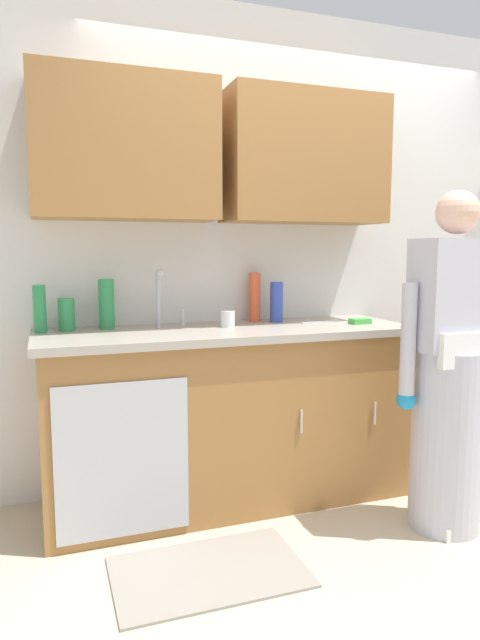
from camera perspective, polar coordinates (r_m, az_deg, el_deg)
ground_plane at (r=2.85m, az=14.99°, el=-21.27°), size 9.00×9.00×0.00m
kitchen_wall_with_uppers at (r=3.32m, az=3.98°, el=9.36°), size 4.80×0.44×2.70m
counter_cabinet at (r=3.03m, az=-1.27°, el=-10.06°), size 1.90×0.62×0.90m
countertop at (r=2.93m, az=-1.25°, el=-1.22°), size 1.96×0.66×0.04m
sink at (r=2.86m, az=-6.99°, el=-1.37°), size 0.50×0.36×0.35m
person_at_sink at (r=2.85m, az=20.69°, el=-6.57°), size 0.55×0.34×1.62m
floor_mat at (r=2.57m, az=-3.22°, el=-24.35°), size 0.80×0.50×0.01m
bottle_soap at (r=2.97m, az=-13.52°, el=1.60°), size 0.08×0.08×0.26m
bottle_water_tall at (r=3.20m, az=1.49°, el=2.36°), size 0.07×0.07×0.28m
bottle_cleaner_spray at (r=2.92m, az=-19.85°, el=1.08°), size 0.06×0.06×0.24m
bottle_water_short at (r=2.95m, az=-17.36°, el=0.53°), size 0.08×0.08×0.17m
bottle_dish_liquid at (r=3.17m, az=3.76°, el=1.85°), size 0.07×0.07×0.23m
cup_by_sink at (r=2.96m, az=-1.27°, el=0.11°), size 0.08×0.08×0.09m
knife_on_counter at (r=3.19m, az=8.12°, el=-0.18°), size 0.24×0.06×0.01m
sponge at (r=3.17m, az=12.20°, el=-0.11°), size 0.11×0.07×0.03m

